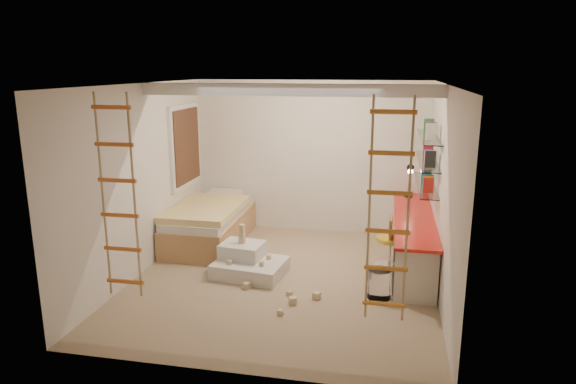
% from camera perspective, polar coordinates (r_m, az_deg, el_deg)
% --- Properties ---
extents(floor, '(4.50, 4.50, 0.00)m').
position_cam_1_polar(floor, '(7.08, -0.48, -9.65)').
color(floor, '#947C5F').
rests_on(floor, ground).
extents(ceiling_beam, '(4.00, 0.18, 0.16)m').
position_cam_1_polar(ceiling_beam, '(6.80, -0.00, 11.28)').
color(ceiling_beam, white).
rests_on(ceiling_beam, ceiling).
extents(window_frame, '(0.06, 1.15, 1.35)m').
position_cam_1_polar(window_frame, '(8.62, -11.40, 5.06)').
color(window_frame, white).
rests_on(window_frame, wall_left).
extents(window_blind, '(0.02, 1.00, 1.20)m').
position_cam_1_polar(window_blind, '(8.61, -11.15, 5.06)').
color(window_blind, '#4C2D1E').
rests_on(window_blind, window_frame).
extents(rope_ladder_left, '(0.41, 0.04, 2.13)m').
position_cam_1_polar(rope_ladder_left, '(5.49, -18.31, -0.64)').
color(rope_ladder_left, orange).
rests_on(rope_ladder_left, ceiling).
extents(rope_ladder_right, '(0.41, 0.04, 2.13)m').
position_cam_1_polar(rope_ladder_right, '(4.79, 11.11, -2.24)').
color(rope_ladder_right, orange).
rests_on(rope_ladder_right, ceiling).
extents(waste_bin, '(0.30, 0.30, 0.37)m').
position_cam_1_polar(waste_bin, '(6.58, 10.11, -10.01)').
color(waste_bin, white).
rests_on(waste_bin, floor).
extents(desk, '(0.56, 2.80, 0.75)m').
position_cam_1_polar(desk, '(7.63, 13.66, -5.07)').
color(desk, red).
rests_on(desk, floor).
extents(shelves, '(0.25, 1.80, 0.71)m').
position_cam_1_polar(shelves, '(7.63, 15.20, 3.36)').
color(shelves, white).
rests_on(shelves, wall_right).
extents(bed, '(1.02, 2.00, 0.69)m').
position_cam_1_polar(bed, '(8.46, -8.65, -3.46)').
color(bed, '#AD7F51').
rests_on(bed, floor).
extents(task_lamp, '(0.14, 0.36, 0.57)m').
position_cam_1_polar(task_lamp, '(8.36, 13.39, 1.81)').
color(task_lamp, black).
rests_on(task_lamp, desk).
extents(swivel_chair, '(0.47, 0.47, 0.76)m').
position_cam_1_polar(swivel_chair, '(7.48, 11.22, -6.34)').
color(swivel_chair, gold).
rests_on(swivel_chair, floor).
extents(play_platform, '(1.02, 0.84, 0.42)m').
position_cam_1_polar(play_platform, '(7.21, -4.47, -7.85)').
color(play_platform, silver).
rests_on(play_platform, floor).
extents(toy_blocks, '(1.32, 1.28, 0.69)m').
position_cam_1_polar(toy_blocks, '(6.82, -2.78, -8.37)').
color(toy_blocks, '#CCB284').
rests_on(toy_blocks, floor).
extents(books, '(0.14, 0.52, 0.92)m').
position_cam_1_polar(books, '(7.61, 15.25, 4.11)').
color(books, red).
rests_on(books, shelves).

